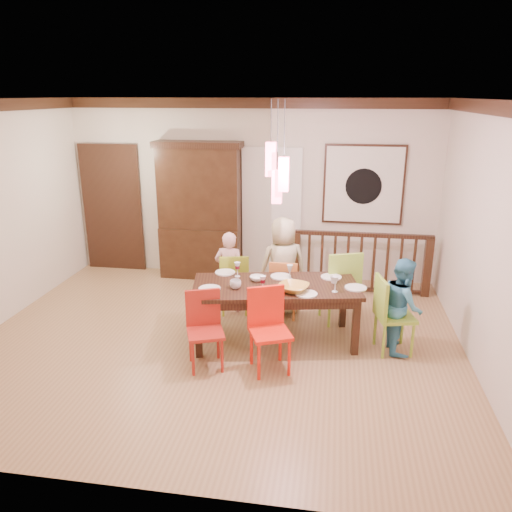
# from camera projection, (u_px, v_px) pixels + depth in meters

# --- Properties ---
(floor) EXTENTS (6.00, 6.00, 0.00)m
(floor) POSITION_uv_depth(u_px,v_px,m) (218.00, 341.00, 6.26)
(floor) COLOR #99724A
(floor) RESTS_ON ground
(ceiling) EXTENTS (6.00, 6.00, 0.00)m
(ceiling) POSITION_uv_depth(u_px,v_px,m) (211.00, 99.00, 5.36)
(ceiling) COLOR white
(ceiling) RESTS_ON wall_back
(wall_back) EXTENTS (6.00, 0.00, 6.00)m
(wall_back) POSITION_uv_depth(u_px,v_px,m) (251.00, 190.00, 8.15)
(wall_back) COLOR beige
(wall_back) RESTS_ON floor
(wall_right) EXTENTS (0.00, 5.00, 5.00)m
(wall_right) POSITION_uv_depth(u_px,v_px,m) (487.00, 241.00, 5.36)
(wall_right) COLOR beige
(wall_right) RESTS_ON floor
(crown_molding) EXTENTS (6.00, 5.00, 0.16)m
(crown_molding) POSITION_uv_depth(u_px,v_px,m) (212.00, 107.00, 5.38)
(crown_molding) COLOR black
(crown_molding) RESTS_ON wall_back
(panel_door) EXTENTS (1.04, 0.07, 2.24)m
(panel_door) POSITION_uv_depth(u_px,v_px,m) (113.00, 210.00, 8.59)
(panel_door) COLOR black
(panel_door) RESTS_ON wall_back
(white_doorway) EXTENTS (0.97, 0.05, 2.22)m
(white_doorway) POSITION_uv_depth(u_px,v_px,m) (271.00, 216.00, 8.19)
(white_doorway) COLOR silver
(white_doorway) RESTS_ON wall_back
(painting) EXTENTS (1.25, 0.06, 1.25)m
(painting) POSITION_uv_depth(u_px,v_px,m) (363.00, 185.00, 7.80)
(painting) COLOR black
(painting) RESTS_ON wall_back
(pendant_cluster) EXTENTS (0.27, 0.21, 1.14)m
(pendant_cluster) POSITION_uv_depth(u_px,v_px,m) (277.00, 173.00, 5.63)
(pendant_cluster) COLOR #FF4C68
(pendant_cluster) RESTS_ON ceiling
(dining_table) EXTENTS (2.14, 1.27, 0.75)m
(dining_table) POSITION_uv_depth(u_px,v_px,m) (276.00, 291.00, 6.08)
(dining_table) COLOR black
(dining_table) RESTS_ON floor
(chair_far_left) EXTENTS (0.47, 0.47, 0.88)m
(chair_far_left) POSITION_uv_depth(u_px,v_px,m) (234.00, 278.00, 6.96)
(chair_far_left) COLOR #9DB529
(chair_far_left) RESTS_ON floor
(chair_far_mid) EXTENTS (0.38, 0.38, 0.83)m
(chair_far_mid) POSITION_uv_depth(u_px,v_px,m) (284.00, 284.00, 6.84)
(chair_far_mid) COLOR #C76B2C
(chair_far_mid) RESTS_ON floor
(chair_far_right) EXTENTS (0.59, 0.59, 1.02)m
(chair_far_right) POSITION_uv_depth(u_px,v_px,m) (339.00, 280.00, 6.67)
(chair_far_right) COLOR #99CB41
(chair_far_right) RESTS_ON floor
(chair_near_left) EXTENTS (0.51, 0.51, 0.87)m
(chair_near_left) POSITION_uv_depth(u_px,v_px,m) (205.00, 327.00, 5.52)
(chair_near_left) COLOR #A32116
(chair_near_left) RESTS_ON floor
(chair_near_mid) EXTENTS (0.55, 0.55, 0.93)m
(chair_near_mid) POSITION_uv_depth(u_px,v_px,m) (270.00, 326.00, 5.45)
(chair_near_mid) COLOR red
(chair_near_mid) RESTS_ON floor
(chair_end_right) EXTENTS (0.50, 0.50, 0.93)m
(chair_end_right) POSITION_uv_depth(u_px,v_px,m) (396.00, 310.00, 5.87)
(chair_end_right) COLOR #8CB732
(chair_end_right) RESTS_ON floor
(china_hutch) EXTENTS (1.42, 0.46, 2.25)m
(china_hutch) POSITION_uv_depth(u_px,v_px,m) (200.00, 211.00, 8.18)
(china_hutch) COLOR black
(china_hutch) RESTS_ON floor
(balustrade) EXTENTS (2.11, 0.12, 0.96)m
(balustrade) POSITION_uv_depth(u_px,v_px,m) (360.00, 262.00, 7.66)
(balustrade) COLOR black
(balustrade) RESTS_ON floor
(person_far_left) EXTENTS (0.44, 0.30, 1.16)m
(person_far_left) POSITION_uv_depth(u_px,v_px,m) (230.00, 272.00, 6.98)
(person_far_left) COLOR #FFC2C8
(person_far_left) RESTS_ON floor
(person_far_mid) EXTENTS (0.79, 0.66, 1.38)m
(person_far_mid) POSITION_uv_depth(u_px,v_px,m) (283.00, 266.00, 6.90)
(person_far_mid) COLOR #C0BB91
(person_far_mid) RESTS_ON floor
(person_end_right) EXTENTS (0.49, 0.60, 1.16)m
(person_end_right) POSITION_uv_depth(u_px,v_px,m) (402.00, 305.00, 5.89)
(person_end_right) COLOR teal
(person_end_right) RESTS_ON floor
(serving_bowl) EXTENTS (0.43, 0.43, 0.09)m
(serving_bowl) POSITION_uv_depth(u_px,v_px,m) (294.00, 288.00, 5.84)
(serving_bowl) COLOR gold
(serving_bowl) RESTS_ON dining_table
(small_bowl) EXTENTS (0.24, 0.24, 0.06)m
(small_bowl) POSITION_uv_depth(u_px,v_px,m) (257.00, 278.00, 6.18)
(small_bowl) COLOR white
(small_bowl) RESTS_ON dining_table
(cup_left) EXTENTS (0.18, 0.18, 0.11)m
(cup_left) POSITION_uv_depth(u_px,v_px,m) (235.00, 284.00, 5.92)
(cup_left) COLOR silver
(cup_left) RESTS_ON dining_table
(cup_right) EXTENTS (0.11, 0.11, 0.08)m
(cup_right) POSITION_uv_depth(u_px,v_px,m) (334.00, 280.00, 6.09)
(cup_right) COLOR silver
(cup_right) RESTS_ON dining_table
(plate_far_left) EXTENTS (0.26, 0.26, 0.01)m
(plate_far_left) POSITION_uv_depth(u_px,v_px,m) (225.00, 272.00, 6.44)
(plate_far_left) COLOR white
(plate_far_left) RESTS_ON dining_table
(plate_far_mid) EXTENTS (0.26, 0.26, 0.01)m
(plate_far_mid) POSITION_uv_depth(u_px,v_px,m) (281.00, 276.00, 6.30)
(plate_far_mid) COLOR white
(plate_far_mid) RESTS_ON dining_table
(plate_far_right) EXTENTS (0.26, 0.26, 0.01)m
(plate_far_right) POSITION_uv_depth(u_px,v_px,m) (331.00, 277.00, 6.28)
(plate_far_right) COLOR white
(plate_far_right) RESTS_ON dining_table
(plate_near_left) EXTENTS (0.26, 0.26, 0.01)m
(plate_near_left) POSITION_uv_depth(u_px,v_px,m) (210.00, 289.00, 5.91)
(plate_near_left) COLOR white
(plate_near_left) RESTS_ON dining_table
(plate_near_mid) EXTENTS (0.26, 0.26, 0.01)m
(plate_near_mid) POSITION_uv_depth(u_px,v_px,m) (306.00, 294.00, 5.75)
(plate_near_mid) COLOR white
(plate_near_mid) RESTS_ON dining_table
(plate_end_right) EXTENTS (0.26, 0.26, 0.01)m
(plate_end_right) POSITION_uv_depth(u_px,v_px,m) (356.00, 288.00, 5.94)
(plate_end_right) COLOR white
(plate_end_right) RESTS_ON dining_table
(wine_glass_a) EXTENTS (0.08, 0.08, 0.19)m
(wine_glass_a) POSITION_uv_depth(u_px,v_px,m) (237.00, 270.00, 6.29)
(wine_glass_a) COLOR #590C19
(wine_glass_a) RESTS_ON dining_table
(wine_glass_b) EXTENTS (0.08, 0.08, 0.19)m
(wine_glass_b) POSITION_uv_depth(u_px,v_px,m) (290.00, 272.00, 6.20)
(wine_glass_b) COLOR silver
(wine_glass_b) RESTS_ON dining_table
(wine_glass_c) EXTENTS (0.08, 0.08, 0.19)m
(wine_glass_c) POSITION_uv_depth(u_px,v_px,m) (263.00, 284.00, 5.82)
(wine_glass_c) COLOR #590C19
(wine_glass_c) RESTS_ON dining_table
(wine_glass_d) EXTENTS (0.08, 0.08, 0.19)m
(wine_glass_d) POSITION_uv_depth(u_px,v_px,m) (335.00, 284.00, 5.80)
(wine_glass_d) COLOR silver
(wine_glass_d) RESTS_ON dining_table
(napkin) EXTENTS (0.18, 0.14, 0.01)m
(napkin) POSITION_uv_depth(u_px,v_px,m) (271.00, 294.00, 5.76)
(napkin) COLOR #D83359
(napkin) RESTS_ON dining_table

